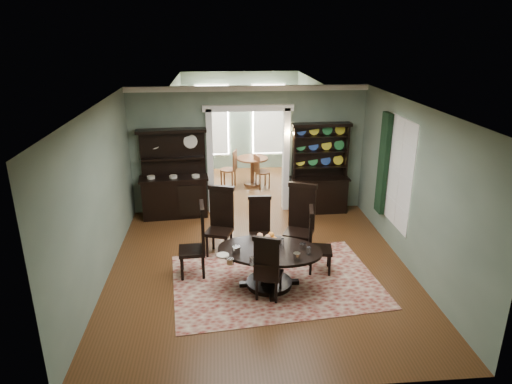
% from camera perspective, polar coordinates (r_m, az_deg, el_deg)
% --- Properties ---
extents(room, '(5.51, 6.01, 3.01)m').
position_cam_1_polar(room, '(7.95, 0.49, 0.42)').
color(room, '#5A3017').
rests_on(room, ground).
extents(parlor, '(3.51, 3.50, 3.01)m').
position_cam_1_polar(parlor, '(13.25, -1.74, 8.07)').
color(parlor, '#5A3017').
rests_on(parlor, ground).
extents(doorway_trim, '(2.08, 0.25, 2.57)m').
position_cam_1_polar(doorway_trim, '(10.76, -0.98, 5.86)').
color(doorway_trim, white).
rests_on(doorway_trim, floor).
extents(right_window, '(0.15, 1.47, 2.12)m').
position_cam_1_polar(right_window, '(9.39, 16.58, 2.80)').
color(right_window, white).
rests_on(right_window, wall_right).
extents(wall_sconce, '(0.27, 0.21, 0.21)m').
position_cam_1_polar(wall_sconce, '(10.66, 4.21, 7.17)').
color(wall_sconce, '#BD7432').
rests_on(wall_sconce, back_wall_right).
extents(rug, '(3.79, 2.84, 0.01)m').
position_cam_1_polar(rug, '(8.22, 2.44, -11.00)').
color(rug, maroon).
rests_on(rug, floor).
extents(dining_table, '(1.99, 1.98, 0.70)m').
position_cam_1_polar(dining_table, '(7.85, 1.69, -8.56)').
color(dining_table, black).
rests_on(dining_table, rug).
extents(centerpiece, '(1.58, 1.02, 0.26)m').
position_cam_1_polar(centerpiece, '(7.71, 1.29, -6.68)').
color(centerpiece, silver).
rests_on(centerpiece, dining_table).
extents(chair_far_left, '(0.63, 0.61, 1.36)m').
position_cam_1_polar(chair_far_left, '(8.93, -4.46, -3.34)').
color(chair_far_left, black).
rests_on(chair_far_left, rug).
extents(chair_far_mid, '(0.46, 0.42, 1.18)m').
position_cam_1_polar(chair_far_mid, '(8.87, 0.49, -4.08)').
color(chair_far_mid, black).
rests_on(chair_far_mid, rug).
extents(chair_far_right, '(0.69, 0.68, 1.45)m').
position_cam_1_polar(chair_far_right, '(8.81, 5.59, -3.35)').
color(chair_far_right, black).
rests_on(chair_far_right, rug).
extents(chair_end_left, '(0.51, 0.53, 1.35)m').
position_cam_1_polar(chair_end_left, '(8.16, -7.29, -5.79)').
color(chair_end_left, black).
rests_on(chair_end_left, rug).
extents(chair_end_right, '(0.50, 0.52, 1.23)m').
position_cam_1_polar(chair_end_right, '(8.30, 7.38, -5.85)').
color(chair_end_right, black).
rests_on(chair_end_right, rug).
extents(chair_near, '(0.55, 0.53, 1.17)m').
position_cam_1_polar(chair_near, '(7.40, 1.46, -9.34)').
color(chair_near, black).
rests_on(chair_near, rug).
extents(sideboard, '(1.62, 0.68, 2.08)m').
position_cam_1_polar(sideboard, '(10.81, -10.17, 0.67)').
color(sideboard, black).
rests_on(sideboard, floor).
extents(welsh_dresser, '(1.40, 0.55, 2.16)m').
position_cam_1_polar(welsh_dresser, '(11.01, 7.93, 1.46)').
color(welsh_dresser, black).
rests_on(welsh_dresser, floor).
extents(parlor_table, '(0.87, 0.87, 0.80)m').
position_cam_1_polar(parlor_table, '(12.82, -0.46, 3.10)').
color(parlor_table, brown).
rests_on(parlor_table, parlor_floor).
extents(parlor_chair_left, '(0.49, 0.48, 1.06)m').
position_cam_1_polar(parlor_chair_left, '(12.65, -3.19, 3.05)').
color(parlor_chair_left, brown).
rests_on(parlor_chair_left, parlor_floor).
extents(parlor_chair_right, '(0.44, 0.43, 0.95)m').
position_cam_1_polar(parlor_chair_right, '(12.57, 0.55, 2.69)').
color(parlor_chair_right, brown).
rests_on(parlor_chair_right, parlor_floor).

